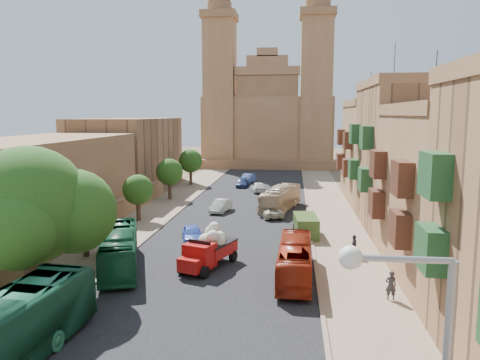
% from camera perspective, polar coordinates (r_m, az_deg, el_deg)
% --- Properties ---
extents(ground, '(260.00, 260.00, 0.00)m').
position_cam_1_polar(ground, '(23.58, -7.65, -18.71)').
color(ground, brown).
extents(road_surface, '(14.00, 140.00, 0.01)m').
position_cam_1_polar(road_surface, '(51.76, 0.51, -3.77)').
color(road_surface, black).
rests_on(road_surface, ground).
extents(sidewalk_east, '(5.00, 140.00, 0.01)m').
position_cam_1_polar(sidewalk_east, '(51.65, 11.07, -3.94)').
color(sidewalk_east, '#7F6853').
rests_on(sidewalk_east, ground).
extents(sidewalk_west, '(5.00, 140.00, 0.01)m').
position_cam_1_polar(sidewalk_west, '(53.58, -9.67, -3.48)').
color(sidewalk_west, '#7F6853').
rests_on(sidewalk_west, ground).
extents(kerb_east, '(0.25, 140.00, 0.12)m').
position_cam_1_polar(kerb_east, '(51.50, 8.29, -3.85)').
color(kerb_east, '#7F6853').
rests_on(kerb_east, ground).
extents(kerb_west, '(0.25, 140.00, 0.12)m').
position_cam_1_polar(kerb_west, '(52.93, -7.06, -3.50)').
color(kerb_west, '#7F6853').
rests_on(kerb_west, ground).
extents(townhouse_b, '(9.00, 14.00, 14.90)m').
position_cam_1_polar(townhouse_b, '(33.49, 24.95, -1.19)').
color(townhouse_b, brown).
rests_on(townhouse_b, ground).
extents(townhouse_c, '(9.00, 14.00, 17.40)m').
position_cam_1_polar(townhouse_c, '(46.76, 19.70, 3.05)').
color(townhouse_c, '#906441').
rests_on(townhouse_c, ground).
extents(townhouse_d, '(9.00, 14.00, 15.90)m').
position_cam_1_polar(townhouse_d, '(60.49, 16.68, 3.49)').
color(townhouse_d, brown).
rests_on(townhouse_d, ground).
extents(west_wall, '(1.00, 40.00, 1.80)m').
position_cam_1_polar(west_wall, '(45.20, -16.91, -4.70)').
color(west_wall, brown).
rests_on(west_wall, ground).
extents(west_building_low, '(10.00, 28.00, 8.40)m').
position_cam_1_polar(west_building_low, '(45.38, -24.47, -0.79)').
color(west_building_low, brown).
rests_on(west_building_low, ground).
extents(west_building_mid, '(10.00, 22.00, 10.00)m').
position_cam_1_polar(west_building_mid, '(68.71, -13.33, 3.15)').
color(west_building_mid, '#906441').
rests_on(west_building_mid, ground).
extents(church, '(28.00, 22.50, 36.30)m').
position_cam_1_polar(church, '(99.15, 3.51, 7.39)').
color(church, brown).
rests_on(church, ground).
extents(ficus_tree, '(8.87, 8.16, 8.87)m').
position_cam_1_polar(ficus_tree, '(29.01, -24.21, -3.29)').
color(ficus_tree, '#3C281E').
rests_on(ficus_tree, ground).
extents(street_tree_a, '(3.31, 3.31, 5.09)m').
position_cam_1_polar(street_tree_a, '(36.55, -18.44, -3.72)').
color(street_tree_a, '#3C281E').
rests_on(street_tree_a, ground).
extents(street_tree_b, '(3.03, 3.03, 4.67)m').
position_cam_1_polar(street_tree_b, '(47.55, -12.34, -1.19)').
color(street_tree_b, '#3C281E').
rests_on(street_tree_b, ground).
extents(street_tree_c, '(3.33, 3.33, 5.12)m').
position_cam_1_polar(street_tree_c, '(58.87, -8.59, 0.95)').
color(street_tree_c, '#3C281E').
rests_on(street_tree_c, ground).
extents(street_tree_d, '(3.53, 3.53, 5.42)m').
position_cam_1_polar(street_tree_d, '(70.43, -6.05, 2.32)').
color(street_tree_d, '#3C281E').
rests_on(street_tree_d, ground).
extents(red_truck, '(3.65, 5.57, 3.08)m').
position_cam_1_polar(red_truck, '(32.77, -3.87, -8.35)').
color(red_truck, '#AA100D').
rests_on(red_truck, ground).
extents(olive_pickup, '(2.27, 4.42, 1.76)m').
position_cam_1_polar(olive_pickup, '(41.56, 8.02, -5.58)').
color(olive_pickup, '#36511E').
rests_on(olive_pickup, ground).
extents(bus_green_north, '(5.30, 9.98, 2.72)m').
position_cam_1_polar(bus_green_north, '(33.63, -14.48, -8.15)').
color(bus_green_north, '#144F2E').
rests_on(bus_green_north, ground).
extents(bus_red_east, '(2.26, 8.85, 2.45)m').
position_cam_1_polar(bus_red_east, '(30.86, 6.71, -9.68)').
color(bus_red_east, maroon).
rests_on(bus_red_east, ground).
extents(bus_cream_east, '(4.50, 9.62, 2.61)m').
position_cam_1_polar(bus_cream_east, '(52.15, 4.99, -2.25)').
color(bus_cream_east, tan).
rests_on(bus_cream_east, ground).
extents(car_blue_a, '(2.61, 4.25, 1.35)m').
position_cam_1_polar(car_blue_a, '(39.56, -5.87, -6.52)').
color(car_blue_a, '#3E5FC7').
rests_on(car_blue_a, ground).
extents(car_white_a, '(2.15, 4.28, 1.35)m').
position_cam_1_polar(car_white_a, '(51.10, -2.36, -3.16)').
color(car_white_a, '#BABCB1').
rests_on(car_white_a, ground).
extents(car_cream, '(3.30, 4.80, 1.22)m').
position_cam_1_polar(car_cream, '(48.70, 3.65, -3.81)').
color(car_cream, beige).
rests_on(car_cream, ground).
extents(car_dkblue, '(1.66, 4.01, 1.16)m').
position_cam_1_polar(car_dkblue, '(68.61, 0.30, -0.36)').
color(car_dkblue, navy).
rests_on(car_dkblue, ground).
extents(car_white_b, '(2.53, 4.47, 1.44)m').
position_cam_1_polar(car_white_b, '(63.95, 2.25, -0.86)').
color(car_white_b, silver).
rests_on(car_white_b, ground).
extents(car_blue_b, '(2.40, 4.42, 1.38)m').
position_cam_1_polar(car_blue_b, '(72.50, 0.93, 0.18)').
color(car_blue_b, '#4560A4').
rests_on(car_blue_b, ground).
extents(pedestrian_a, '(0.64, 0.43, 1.73)m').
position_cam_1_polar(pedestrian_a, '(28.76, 17.92, -12.13)').
color(pedestrian_a, '#2D2C2F').
rests_on(pedestrian_a, ground).
extents(pedestrian_c, '(0.55, 1.05, 1.71)m').
position_cam_1_polar(pedestrian_c, '(36.10, 13.74, -7.84)').
color(pedestrian_c, '#2E2F33').
rests_on(pedestrian_c, ground).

